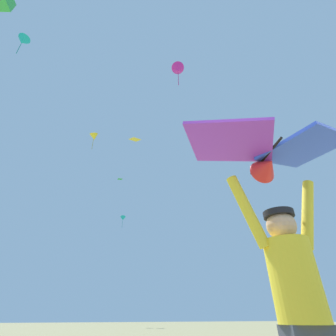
{
  "coord_description": "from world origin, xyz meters",
  "views": [
    {
      "loc": [
        -1.91,
        -1.81,
        0.86
      ],
      "look_at": [
        -0.29,
        1.89,
        3.3
      ],
      "focal_mm": 26.5,
      "sensor_mm": 36.0,
      "label": 1
    }
  ],
  "objects_px": {
    "held_stunt_kite": "(267,152)",
    "distant_kite_green_mid_right": "(6,3)",
    "distant_kite_teal_high_left": "(23,41)",
    "distant_kite_yellow_low_left": "(135,139)",
    "distant_kite_green_high_right": "(120,179)",
    "kite_flyer_person": "(300,304)",
    "distant_kite_teal_mid_left": "(123,218)",
    "distant_kite_magenta_overhead_distant": "(178,69)",
    "distant_kite_yellow_far_center": "(94,137)"
  },
  "relations": [
    {
      "from": "held_stunt_kite",
      "to": "distant_kite_green_high_right",
      "type": "height_order",
      "value": "distant_kite_green_high_right"
    },
    {
      "from": "distant_kite_teal_mid_left",
      "to": "distant_kite_teal_high_left",
      "type": "bearing_deg",
      "value": -121.28
    },
    {
      "from": "distant_kite_teal_mid_left",
      "to": "distant_kite_yellow_far_center",
      "type": "bearing_deg",
      "value": -119.85
    },
    {
      "from": "kite_flyer_person",
      "to": "distant_kite_yellow_low_left",
      "type": "distance_m",
      "value": 21.23
    },
    {
      "from": "held_stunt_kite",
      "to": "distant_kite_green_mid_right",
      "type": "xyz_separation_m",
      "value": [
        -8.2,
        10.78,
        16.8
      ]
    },
    {
      "from": "distant_kite_yellow_low_left",
      "to": "distant_kite_magenta_overhead_distant",
      "type": "bearing_deg",
      "value": -60.64
    },
    {
      "from": "kite_flyer_person",
      "to": "distant_kite_green_high_right",
      "type": "height_order",
      "value": "distant_kite_green_high_right"
    },
    {
      "from": "kite_flyer_person",
      "to": "distant_kite_yellow_far_center",
      "type": "bearing_deg",
      "value": 91.39
    },
    {
      "from": "kite_flyer_person",
      "to": "distant_kite_teal_mid_left",
      "type": "xyz_separation_m",
      "value": [
        5.99,
        31.85,
        11.87
      ]
    },
    {
      "from": "held_stunt_kite",
      "to": "distant_kite_green_high_right",
      "type": "distance_m",
      "value": 39.91
    },
    {
      "from": "distant_kite_magenta_overhead_distant",
      "to": "held_stunt_kite",
      "type": "bearing_deg",
      "value": -113.63
    },
    {
      "from": "held_stunt_kite",
      "to": "distant_kite_green_mid_right",
      "type": "height_order",
      "value": "distant_kite_green_mid_right"
    },
    {
      "from": "distant_kite_yellow_low_left",
      "to": "distant_kite_teal_mid_left",
      "type": "distance_m",
      "value": 16.28
    },
    {
      "from": "distant_kite_yellow_low_left",
      "to": "distant_kite_green_high_right",
      "type": "xyz_separation_m",
      "value": [
        2.8,
        18.9,
        5.97
      ]
    },
    {
      "from": "distant_kite_yellow_low_left",
      "to": "distant_kite_green_high_right",
      "type": "distance_m",
      "value": 20.02
    },
    {
      "from": "kite_flyer_person",
      "to": "distant_kite_yellow_far_center",
      "type": "xyz_separation_m",
      "value": [
        -0.5,
        20.54,
        16.17
      ]
    },
    {
      "from": "kite_flyer_person",
      "to": "distant_kite_magenta_overhead_distant",
      "type": "bearing_deg",
      "value": 66.34
    },
    {
      "from": "distant_kite_yellow_far_center",
      "to": "distant_kite_teal_mid_left",
      "type": "xyz_separation_m",
      "value": [
        6.49,
        11.31,
        -4.3
      ]
    },
    {
      "from": "distant_kite_teal_high_left",
      "to": "distant_kite_green_high_right",
      "type": "xyz_separation_m",
      "value": [
        12.09,
        23.67,
        4.11
      ]
    },
    {
      "from": "distant_kite_yellow_low_left",
      "to": "distant_kite_yellow_far_center",
      "type": "height_order",
      "value": "distant_kite_yellow_far_center"
    },
    {
      "from": "distant_kite_yellow_far_center",
      "to": "distant_kite_teal_high_left",
      "type": "relative_size",
      "value": 1.25
    },
    {
      "from": "kite_flyer_person",
      "to": "distant_kite_magenta_overhead_distant",
      "type": "xyz_separation_m",
      "value": [
        5.15,
        11.75,
        19.45
      ]
    },
    {
      "from": "held_stunt_kite",
      "to": "distant_kite_green_high_right",
      "type": "xyz_separation_m",
      "value": [
        5.57,
        34.96,
        18.42
      ]
    },
    {
      "from": "distant_kite_magenta_overhead_distant",
      "to": "distant_kite_green_mid_right",
      "type": "bearing_deg",
      "value": -175.59
    },
    {
      "from": "distant_kite_yellow_low_left",
      "to": "distant_kite_teal_mid_left",
      "type": "xyz_separation_m",
      "value": [
        3.24,
        15.85,
        -1.81
      ]
    },
    {
      "from": "held_stunt_kite",
      "to": "distant_kite_teal_high_left",
      "type": "xyz_separation_m",
      "value": [
        -6.52,
        11.29,
        14.3
      ]
    },
    {
      "from": "distant_kite_green_high_right",
      "to": "distant_kite_magenta_overhead_distant",
      "type": "bearing_deg",
      "value": -91.01
    },
    {
      "from": "kite_flyer_person",
      "to": "distant_kite_green_high_right",
      "type": "bearing_deg",
      "value": 80.95
    },
    {
      "from": "distant_kite_magenta_overhead_distant",
      "to": "distant_kite_yellow_low_left",
      "type": "bearing_deg",
      "value": 119.36
    },
    {
      "from": "held_stunt_kite",
      "to": "distant_kite_magenta_overhead_distant",
      "type": "bearing_deg",
      "value": 66.37
    },
    {
      "from": "distant_kite_yellow_low_left",
      "to": "distant_kite_teal_high_left",
      "type": "distance_m",
      "value": 10.61
    },
    {
      "from": "held_stunt_kite",
      "to": "distant_kite_green_high_right",
      "type": "bearing_deg",
      "value": 80.94
    },
    {
      "from": "distant_kite_magenta_overhead_distant",
      "to": "distant_kite_green_mid_right",
      "type": "distance_m",
      "value": 13.48
    },
    {
      "from": "distant_kite_yellow_low_left",
      "to": "distant_kite_magenta_overhead_distant",
      "type": "distance_m",
      "value": 7.56
    },
    {
      "from": "kite_flyer_person",
      "to": "distant_kite_green_high_right",
      "type": "distance_m",
      "value": 40.44
    },
    {
      "from": "distant_kite_yellow_low_left",
      "to": "distant_kite_yellow_far_center",
      "type": "xyz_separation_m",
      "value": [
        -3.25,
        4.55,
        2.49
      ]
    },
    {
      "from": "distant_kite_yellow_low_left",
      "to": "distant_kite_green_high_right",
      "type": "bearing_deg",
      "value": 81.57
    },
    {
      "from": "distant_kite_yellow_far_center",
      "to": "distant_kite_green_high_right",
      "type": "distance_m",
      "value": 15.97
    },
    {
      "from": "distant_kite_teal_high_left",
      "to": "distant_kite_green_mid_right",
      "type": "bearing_deg",
      "value": -162.91
    },
    {
      "from": "kite_flyer_person",
      "to": "distant_kite_magenta_overhead_distant",
      "type": "relative_size",
      "value": 0.69
    },
    {
      "from": "distant_kite_yellow_far_center",
      "to": "distant_kite_magenta_overhead_distant",
      "type": "distance_m",
      "value": 10.96
    },
    {
      "from": "distant_kite_yellow_low_left",
      "to": "distant_kite_green_high_right",
      "type": "relative_size",
      "value": 1.08
    },
    {
      "from": "distant_kite_yellow_low_left",
      "to": "distant_kite_magenta_overhead_distant",
      "type": "height_order",
      "value": "distant_kite_magenta_overhead_distant"
    },
    {
      "from": "distant_kite_teal_high_left",
      "to": "distant_kite_green_high_right",
      "type": "relative_size",
      "value": 1.58
    },
    {
      "from": "kite_flyer_person",
      "to": "distant_kite_teal_mid_left",
      "type": "relative_size",
      "value": 1.13
    },
    {
      "from": "held_stunt_kite",
      "to": "distant_kite_teal_high_left",
      "type": "distance_m",
      "value": 19.36
    },
    {
      "from": "kite_flyer_person",
      "to": "distant_kite_yellow_far_center",
      "type": "height_order",
      "value": "distant_kite_yellow_far_center"
    },
    {
      "from": "distant_kite_teal_high_left",
      "to": "distant_kite_green_mid_right",
      "type": "height_order",
      "value": "distant_kite_green_mid_right"
    },
    {
      "from": "distant_kite_teal_high_left",
      "to": "held_stunt_kite",
      "type": "bearing_deg",
      "value": -60.0
    },
    {
      "from": "distant_kite_yellow_low_left",
      "to": "distant_kite_green_mid_right",
      "type": "relative_size",
      "value": 0.93
    }
  ]
}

